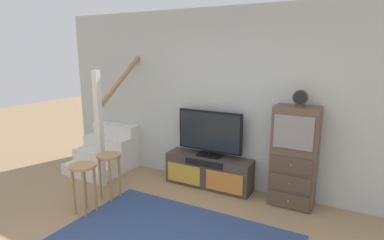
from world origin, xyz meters
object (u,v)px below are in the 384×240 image
(media_console, at_px, (209,171))
(television, at_px, (210,132))
(desk_clock, at_px, (300,98))
(bar_stool_near, at_px, (84,177))
(side_cabinet, at_px, (294,157))
(bar_stool_far, at_px, (109,165))

(media_console, distance_m, television, 0.62)
(media_console, height_order, television, television)
(desk_clock, distance_m, bar_stool_near, 2.94)
(media_console, height_order, desk_clock, desk_clock)
(side_cabinet, relative_size, desk_clock, 6.31)
(side_cabinet, bearing_deg, media_console, -179.54)
(desk_clock, height_order, bar_stool_near, desk_clock)
(television, bearing_deg, bar_stool_near, -124.37)
(media_console, relative_size, bar_stool_far, 2.06)
(television, relative_size, bar_stool_far, 1.57)
(television, bearing_deg, media_console, -90.00)
(media_console, height_order, side_cabinet, side_cabinet)
(television, bearing_deg, desk_clock, -1.28)
(side_cabinet, xyz_separation_m, bar_stool_near, (-2.30, -1.52, -0.19))
(side_cabinet, xyz_separation_m, desk_clock, (0.03, -0.01, 0.80))
(bar_stool_far, bearing_deg, bar_stool_near, -89.24)
(side_cabinet, relative_size, bar_stool_near, 2.07)
(desk_clock, distance_m, bar_stool_far, 2.74)
(side_cabinet, bearing_deg, bar_stool_far, -155.64)
(media_console, bearing_deg, bar_stool_far, -135.51)
(bar_stool_near, distance_m, bar_stool_far, 0.47)
(side_cabinet, height_order, bar_stool_far, side_cabinet)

